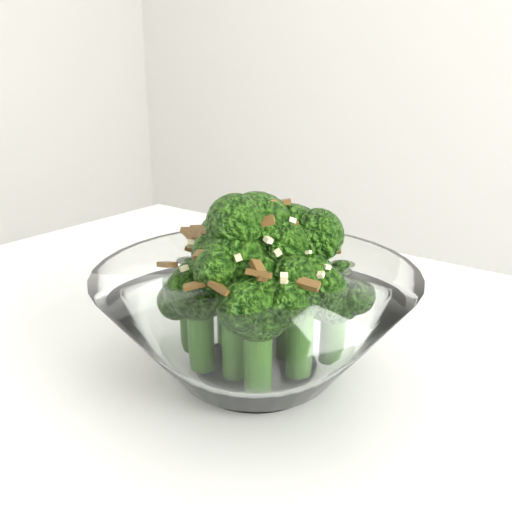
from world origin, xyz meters
The scene contains 1 object.
broccoli_dish centered at (-0.05, 0.11, 0.81)m, with size 0.23×0.23×0.14m.
Camera 1 is at (0.16, -0.20, 0.98)m, focal length 40.00 mm.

